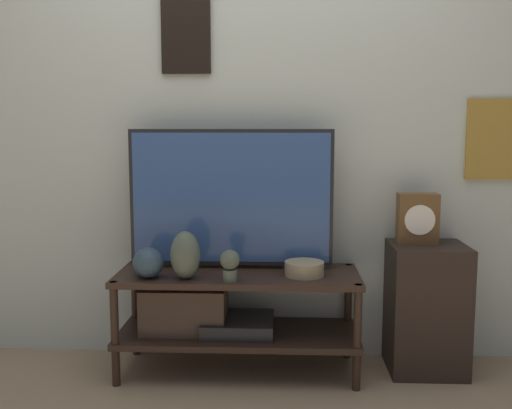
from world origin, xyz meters
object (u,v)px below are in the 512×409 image
at_px(vase_round_glass, 148,263).
at_px(vase_urn_stoneware, 185,255).
at_px(mantel_clock, 418,218).
at_px(television, 231,198).
at_px(vase_wide_bowl, 304,269).
at_px(decorative_bust, 230,263).

distance_m(vase_round_glass, vase_urn_stoneware, 0.19).
bearing_deg(mantel_clock, television, 179.83).
relative_size(television, vase_urn_stoneware, 4.46).
relative_size(vase_wide_bowl, mantel_clock, 0.76).
relative_size(vase_urn_stoneware, mantel_clock, 0.92).
height_order(television, mantel_clock, television).
height_order(vase_wide_bowl, mantel_clock, mantel_clock).
distance_m(decorative_bust, mantel_clock, 0.99).
distance_m(vase_urn_stoneware, decorative_bust, 0.22).
bearing_deg(vase_urn_stoneware, vase_round_glass, 176.21).
bearing_deg(television, vase_urn_stoneware, -130.67).
xyz_separation_m(decorative_bust, mantel_clock, (0.94, 0.27, 0.18)).
relative_size(television, decorative_bust, 6.86).
xyz_separation_m(vase_wide_bowl, decorative_bust, (-0.36, -0.12, 0.05)).
distance_m(vase_wide_bowl, decorative_bust, 0.38).
height_order(decorative_bust, mantel_clock, mantel_clock).
distance_m(television, vase_urn_stoneware, 0.40).
bearing_deg(vase_round_glass, vase_urn_stoneware, -3.79).
xyz_separation_m(vase_wide_bowl, vase_round_glass, (-0.76, -0.08, 0.04)).
bearing_deg(mantel_clock, vase_wide_bowl, -166.02).
relative_size(vase_wide_bowl, decorative_bust, 1.28).
distance_m(television, mantel_clock, 0.96).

